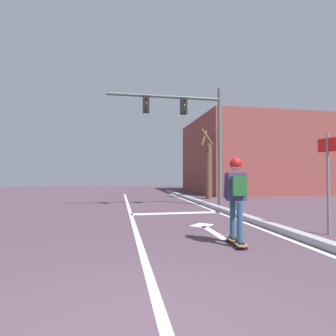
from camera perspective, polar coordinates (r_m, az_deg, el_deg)
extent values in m
cube|color=silver|center=(8.13, -7.68, -10.75)|extent=(0.12, 20.00, 0.01)
cube|color=silver|center=(8.81, 12.66, -10.00)|extent=(0.12, 20.00, 0.01)
cube|color=silver|center=(9.25, 2.03, -9.62)|extent=(3.17, 0.40, 0.01)
cube|color=silver|center=(6.38, 9.64, -13.36)|extent=(0.16, 1.40, 0.01)
cube|color=silver|center=(7.16, 7.25, -12.03)|extent=(0.71, 0.71, 0.01)
cube|color=#9D989D|center=(8.90, 14.16, -9.46)|extent=(0.24, 24.00, 0.14)
cube|color=#92623A|center=(5.33, 14.38, -14.92)|extent=(0.24, 0.78, 0.02)
cube|color=#B2B2B7|center=(5.57, 13.39, -14.47)|extent=(0.16, 0.06, 0.01)
cylinder|color=#2C2222|center=(5.55, 12.48, -14.90)|extent=(0.03, 0.06, 0.06)
cylinder|color=#2C2222|center=(5.61, 14.29, -14.74)|extent=(0.03, 0.06, 0.06)
cube|color=#B2B2B7|center=(5.10, 15.47, -15.70)|extent=(0.16, 0.06, 0.01)
cylinder|color=#2C2222|center=(5.08, 14.48, -16.18)|extent=(0.03, 0.06, 0.06)
cylinder|color=#2C2222|center=(5.15, 16.45, -15.97)|extent=(0.03, 0.06, 0.06)
cylinder|color=#294F6E|center=(5.42, 13.67, -10.56)|extent=(0.11, 0.11, 0.75)
cube|color=black|center=(5.49, 13.69, -14.28)|extent=(0.11, 0.25, 0.03)
cylinder|color=#294F6E|center=(5.10, 15.08, -11.15)|extent=(0.11, 0.11, 0.75)
cube|color=black|center=(5.17, 15.11, -15.09)|extent=(0.11, 0.25, 0.03)
cube|color=#38335C|center=(5.19, 14.31, -3.87)|extent=(0.36, 0.20, 0.53)
cylinder|color=#38335C|center=(5.15, 12.27, -3.63)|extent=(0.07, 0.14, 0.48)
cylinder|color=#38335C|center=(5.29, 16.07, -3.55)|extent=(0.07, 0.07, 0.48)
sphere|color=tan|center=(5.19, 14.29, 0.65)|extent=(0.21, 0.21, 0.21)
sphere|color=red|center=(5.19, 14.28, 0.94)|extent=(0.23, 0.23, 0.23)
cube|color=#205728|center=(5.06, 14.88, -3.71)|extent=(0.27, 0.16, 0.36)
cylinder|color=#545E5D|center=(11.27, 10.99, 4.33)|extent=(0.16, 0.16, 4.89)
cylinder|color=#545E5D|center=(11.04, -0.63, 15.01)|extent=(4.60, 0.12, 0.12)
cube|color=black|center=(11.10, 3.38, 13.05)|extent=(0.24, 0.28, 0.64)
cylinder|color=#3A0605|center=(11.01, 3.57, 14.24)|extent=(0.02, 0.10, 0.10)
cylinder|color=yellow|center=(10.96, 3.57, 13.24)|extent=(0.02, 0.10, 0.10)
cylinder|color=black|center=(10.91, 3.57, 12.22)|extent=(0.02, 0.10, 0.10)
cube|color=black|center=(10.84, -4.73, 13.39)|extent=(0.24, 0.28, 0.64)
cylinder|color=#3A0605|center=(10.75, -4.64, 14.63)|extent=(0.02, 0.10, 0.10)
cylinder|color=yellow|center=(10.70, -4.65, 13.60)|extent=(0.02, 0.10, 0.10)
cylinder|color=black|center=(10.65, -4.65, 12.56)|extent=(0.02, 0.10, 0.10)
cylinder|color=slate|center=(6.87, 31.03, -2.95)|extent=(0.06, 0.06, 2.23)
cube|color=red|center=(6.90, 30.94, 4.25)|extent=(0.14, 0.44, 0.30)
cylinder|color=brown|center=(14.69, 8.70, -0.60)|extent=(0.35, 0.35, 3.05)
cylinder|color=brown|center=(15.06, 9.36, 6.25)|extent=(0.47, 0.61, 0.81)
cylinder|color=brown|center=(14.99, 7.73, 6.29)|extent=(0.49, 0.40, 0.89)
cylinder|color=brown|center=(14.54, 8.35, 6.63)|extent=(0.62, 0.49, 0.90)
cube|color=brown|center=(22.54, 22.88, 2.18)|extent=(13.64, 8.17, 5.36)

